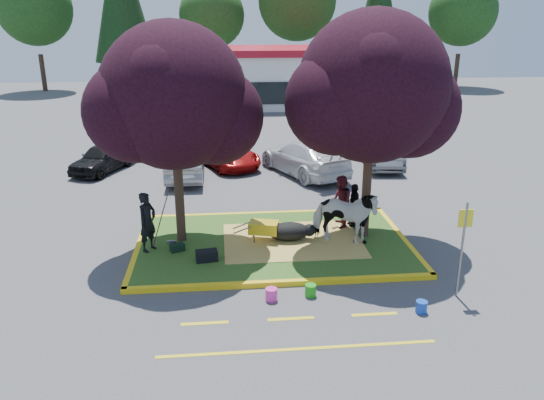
{
  "coord_description": "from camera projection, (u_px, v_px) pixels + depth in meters",
  "views": [
    {
      "loc": [
        -1.49,
        -14.89,
        6.68
      ],
      "look_at": [
        0.02,
        0.5,
        1.32
      ],
      "focal_mm": 35.0,
      "sensor_mm": 36.0,
      "label": 1
    }
  ],
  "objects": [
    {
      "name": "fire_lane_stripe_a",
      "position": [
        205.0,
        323.0,
        12.19
      ],
      "size": [
        1.1,
        0.12,
        0.01
      ],
      "primitive_type": "cube",
      "color": "yellow",
      "rests_on": "ground"
    },
    {
      "name": "median_island",
      "position": [
        273.0,
        243.0,
        16.3
      ],
      "size": [
        8.0,
        5.0,
        0.15
      ],
      "primitive_type": "cube",
      "color": "#284C17",
      "rests_on": "ground"
    },
    {
      "name": "curb_near",
      "position": [
        283.0,
        283.0,
        13.87
      ],
      "size": [
        8.3,
        0.16,
        0.15
      ],
      "primitive_type": "cube",
      "color": "yellow",
      "rests_on": "ground"
    },
    {
      "name": "visitor_a",
      "position": [
        341.0,
        202.0,
        17.13
      ],
      "size": [
        0.68,
        0.86,
        1.72
      ],
      "primitive_type": "imported",
      "rotation": [
        0.0,
        0.0,
        -1.61
      ],
      "color": "#4E1621",
      "rests_on": "median_island"
    },
    {
      "name": "bucket_green",
      "position": [
        311.0,
        290.0,
        13.35
      ],
      "size": [
        0.3,
        0.3,
        0.31
      ],
      "primitive_type": "cylinder",
      "rotation": [
        0.0,
        0.0,
        0.05
      ],
      "color": "#1D9717",
      "rests_on": "ground"
    },
    {
      "name": "curb_left",
      "position": [
        138.0,
        249.0,
        15.93
      ],
      "size": [
        0.16,
        5.3,
        0.15
      ],
      "primitive_type": "cube",
      "color": "yellow",
      "rests_on": "ground"
    },
    {
      "name": "tree_purple_left",
      "position": [
        174.0,
        103.0,
        15.0
      ],
      "size": [
        5.06,
        4.2,
        6.51
      ],
      "color": "black",
      "rests_on": "median_island"
    },
    {
      "name": "wheelbarrow",
      "position": [
        264.0,
        228.0,
        16.22
      ],
      "size": [
        1.6,
        0.75,
        0.6
      ],
      "rotation": [
        0.0,
        0.0,
        -0.27
      ],
      "color": "black",
      "rests_on": "median_island"
    },
    {
      "name": "car_grey",
      "position": [
        380.0,
        150.0,
        24.94
      ],
      "size": [
        1.9,
        4.46,
        1.43
      ],
      "primitive_type": "imported",
      "rotation": [
        0.0,
        0.0,
        -0.09
      ],
      "color": "#525459",
      "rests_on": "ground"
    },
    {
      "name": "tree_purple_right",
      "position": [
        373.0,
        94.0,
        15.27
      ],
      "size": [
        5.3,
        4.4,
        6.82
      ],
      "color": "black",
      "rests_on": "median_island"
    },
    {
      "name": "ground",
      "position": [
        273.0,
        246.0,
        16.33
      ],
      "size": [
        90.0,
        90.0,
        0.0
      ],
      "primitive_type": "plane",
      "color": "#424244",
      "rests_on": "ground"
    },
    {
      "name": "curb_far",
      "position": [
        266.0,
        214.0,
        18.73
      ],
      "size": [
        8.3,
        0.16,
        0.15
      ],
      "primitive_type": "cube",
      "color": "yellow",
      "rests_on": "ground"
    },
    {
      "name": "car_red",
      "position": [
        226.0,
        153.0,
        24.91
      ],
      "size": [
        3.52,
        4.74,
        1.2
      ],
      "primitive_type": "imported",
      "rotation": [
        0.0,
        0.0,
        0.4
      ],
      "color": "#9C0D0D",
      "rests_on": "ground"
    },
    {
      "name": "car_black",
      "position": [
        103.0,
        158.0,
        24.02
      ],
      "size": [
        2.82,
        3.99,
        1.26
      ],
      "primitive_type": "imported",
      "rotation": [
        0.0,
        0.0,
        -0.4
      ],
      "color": "black",
      "rests_on": "ground"
    },
    {
      "name": "car_white",
      "position": [
        305.0,
        157.0,
        23.56
      ],
      "size": [
        4.03,
        5.65,
        1.52
      ],
      "primitive_type": "imported",
      "rotation": [
        0.0,
        0.0,
        3.55
      ],
      "color": "silver",
      "rests_on": "ground"
    },
    {
      "name": "visitor_b",
      "position": [
        354.0,
        205.0,
        17.28
      ],
      "size": [
        0.39,
        0.86,
        1.44
      ],
      "primitive_type": "imported",
      "rotation": [
        0.0,
        0.0,
        -1.52
      ],
      "color": "black",
      "rests_on": "median_island"
    },
    {
      "name": "calf",
      "position": [
        289.0,
        231.0,
        16.29
      ],
      "size": [
        1.33,
        0.79,
        0.56
      ],
      "primitive_type": "ellipsoid",
      "rotation": [
        0.0,
        0.0,
        -0.05
      ],
      "color": "black",
      "rests_on": "median_island"
    },
    {
      "name": "straw_bedding",
      "position": [
        292.0,
        240.0,
        16.33
      ],
      "size": [
        4.2,
        3.0,
        0.01
      ],
      "primitive_type": "cube",
      "color": "#CDB754",
      "rests_on": "median_island"
    },
    {
      "name": "cow",
      "position": [
        344.0,
        217.0,
        15.84
      ],
      "size": [
        2.24,
        1.69,
        1.72
      ],
      "primitive_type": "imported",
      "rotation": [
        0.0,
        0.0,
        1.15
      ],
      "color": "silver",
      "rests_on": "median_island"
    },
    {
      "name": "fire_lane_stripe_b",
      "position": [
        291.0,
        319.0,
        12.37
      ],
      "size": [
        1.1,
        0.12,
        0.01
      ],
      "primitive_type": "cube",
      "color": "yellow",
      "rests_on": "ground"
    },
    {
      "name": "bucket_pink",
      "position": [
        271.0,
        294.0,
        13.14
      ],
      "size": [
        0.34,
        0.34,
        0.32
      ],
      "primitive_type": "cylinder",
      "rotation": [
        0.0,
        0.0,
        0.16
      ],
      "color": "#EC34A5",
      "rests_on": "ground"
    },
    {
      "name": "bucket_blue",
      "position": [
        421.0,
        307.0,
        12.6
      ],
      "size": [
        0.28,
        0.28,
        0.3
      ],
      "primitive_type": "cylinder",
      "rotation": [
        0.0,
        0.0,
        -0.0
      ],
      "color": "#1642B6",
      "rests_on": "ground"
    },
    {
      "name": "handler",
      "position": [
        147.0,
        222.0,
        15.39
      ],
      "size": [
        0.71,
        0.78,
        1.78
      ],
      "primitive_type": "imported",
      "rotation": [
        0.0,
        0.0,
        0.99
      ],
      "color": "black",
      "rests_on": "median_island"
    },
    {
      "name": "treeline",
      "position": [
        246.0,
        5.0,
        49.27
      ],
      "size": [
        46.58,
        7.8,
        14.63
      ],
      "color": "black",
      "rests_on": "ground"
    },
    {
      "name": "fire_lane_long",
      "position": [
        298.0,
        349.0,
        11.25
      ],
      "size": [
        6.0,
        0.1,
        0.01
      ],
      "primitive_type": "cube",
      "color": "yellow",
      "rests_on": "ground"
    },
    {
      "name": "gear_bag_green",
      "position": [
        177.0,
        247.0,
        15.58
      ],
      "size": [
        0.47,
        0.4,
        0.22
      ],
      "primitive_type": "cube",
      "rotation": [
        0.0,
        0.0,
        0.43
      ],
      "color": "black",
      "rests_on": "median_island"
    },
    {
      "name": "curb_right",
      "position": [
        402.0,
        238.0,
        16.68
      ],
      "size": [
        0.16,
        5.3,
        0.15
      ],
      "primitive_type": "cube",
      "color": "yellow",
      "rests_on": "ground"
    },
    {
      "name": "retail_building",
      "position": [
        263.0,
        76.0,
        42.08
      ],
      "size": [
        20.4,
        8.4,
        4.4
      ],
      "color": "silver",
      "rests_on": "ground"
    },
    {
      "name": "car_silver",
      "position": [
        185.0,
        161.0,
        23.09
      ],
      "size": [
        1.59,
        4.44,
        1.46
      ],
      "primitive_type": "imported",
      "rotation": [
        0.0,
        0.0,
        3.15
      ],
      "color": "#929499",
      "rests_on": "ground"
    },
    {
      "name": "sign_post",
      "position": [
        463.0,
        240.0,
        12.89
      ],
      "size": [
        0.35,
        0.06,
        2.5
      ],
      "rotation": [
        0.0,
        0.0,
        -0.03
      ],
      "color": "slate",
      "rests_on": "ground"
    },
    {
      "name": "fire_lane_stripe_c",
      "position": [
        374.0,
        314.0,
        12.56
      ],
      "size": [
        1.1,
        0.12,
        0.01
      ],
      "primitive_type": "cube",
      "color": "yellow",
      "rests_on": "ground"
    },
    {
      "name": "gear_bag_dark",
      "position": [
        207.0,
        256.0,
        14.93
      ],
      "size": [
        0.64,
        0.41,
        0.31
      ],
      "primitive_type": "cube",
      "rotation": [
        0.0,
        0.0,
        0.14
      ],
      "color": "black",
      "rests_on": "median_island"
    }
  ]
}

